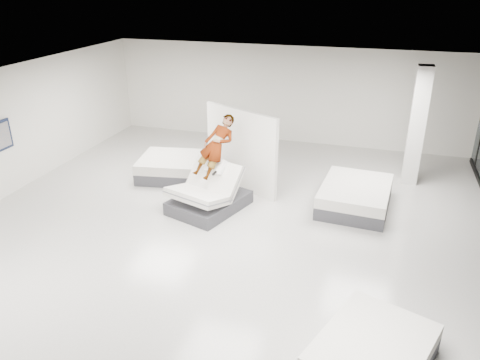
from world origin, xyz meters
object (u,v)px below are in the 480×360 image
at_px(hero_bed, 208,196).
at_px(remote, 214,173).
at_px(flat_bed_right_near, 372,355).
at_px(column, 417,127).
at_px(flat_bed_right_far, 355,196).
at_px(flat_bed_left_far, 179,167).
at_px(divider_panel, 241,150).
at_px(person, 216,159).

distance_m(hero_bed, remote, 0.69).
distance_m(flat_bed_right_near, column, 7.38).
distance_m(flat_bed_right_far, flat_bed_left_far, 4.93).
bearing_deg(column, divider_panel, -157.81).
height_order(person, flat_bed_right_near, person).
relative_size(hero_bed, column, 0.67).
bearing_deg(divider_panel, flat_bed_right_near, -30.16).
xyz_separation_m(person, flat_bed_left_far, (-1.61, 1.31, -0.92)).
height_order(remote, flat_bed_right_near, remote).
distance_m(remote, column, 5.60).
relative_size(flat_bed_left_far, column, 0.74).
bearing_deg(flat_bed_left_far, remote, -45.05).
bearing_deg(person, hero_bed, -90.00).
bearing_deg(remote, flat_bed_right_near, -27.67).
bearing_deg(hero_bed, person, 71.66).
distance_m(hero_bed, flat_bed_left_far, 2.22).
relative_size(remote, flat_bed_right_near, 0.06).
bearing_deg(divider_panel, hero_bed, -79.73).
xyz_separation_m(person, flat_bed_right_far, (3.30, 0.85, -0.92)).
bearing_deg(remote, flat_bed_left_far, 153.29).
bearing_deg(flat_bed_right_far, person, -165.49).
xyz_separation_m(divider_panel, flat_bed_right_far, (3.01, -0.23, -0.79)).
bearing_deg(hero_bed, flat_bed_left_far, 132.70).
bearing_deg(flat_bed_left_far, flat_bed_right_far, -5.31).
relative_size(person, divider_panel, 0.69).
relative_size(flat_bed_right_far, column, 0.70).
height_order(person, remote, person).
bearing_deg(flat_bed_right_far, flat_bed_right_near, -83.04).
distance_m(person, flat_bed_right_far, 3.53).
bearing_deg(person, flat_bed_right_far, 32.85).
bearing_deg(flat_bed_right_far, remote, -158.58).
relative_size(person, flat_bed_left_far, 0.70).
relative_size(divider_panel, flat_bed_right_near, 1.06).
bearing_deg(flat_bed_left_far, hero_bed, -47.30).
xyz_separation_m(remote, flat_bed_right_far, (3.20, 1.26, -0.72)).
height_order(person, column, column).
distance_m(hero_bed, divider_panel, 1.63).
height_order(flat_bed_right_far, flat_bed_left_far, same).
distance_m(divider_panel, column, 4.70).
relative_size(flat_bed_right_far, flat_bed_right_near, 0.99).
bearing_deg(flat_bed_left_far, flat_bed_right_near, -45.72).
bearing_deg(column, flat_bed_right_near, -95.39).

